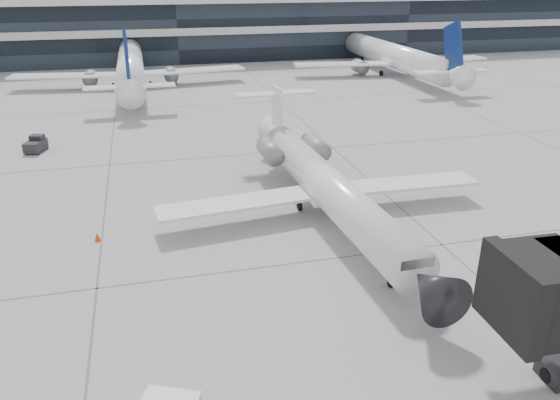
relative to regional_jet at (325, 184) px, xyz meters
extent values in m
plane|color=gray|center=(-4.49, -6.02, -2.21)|extent=(220.00, 220.00, 0.00)
cube|color=black|center=(-4.49, 75.98, 2.79)|extent=(170.00, 22.00, 10.00)
cylinder|color=silver|center=(0.04, -0.81, -0.07)|extent=(3.50, 22.44, 2.51)
cone|color=black|center=(0.59, -13.28, -0.07)|extent=(2.63, 2.72, 2.51)
cone|color=silver|center=(-0.53, 11.84, 0.21)|extent=(2.52, 3.08, 2.39)
cube|color=silver|center=(-6.05, -0.15, -0.72)|extent=(10.45, 3.57, 0.20)
cube|color=silver|center=(6.04, 0.39, -0.72)|extent=(10.30, 2.68, 0.20)
cylinder|color=slate|center=(-2.16, 6.73, 0.30)|extent=(1.54, 3.23, 1.40)
cylinder|color=slate|center=(1.56, 6.90, 0.30)|extent=(1.54, 3.23, 1.40)
cube|color=silver|center=(-0.50, 11.28, 2.17)|extent=(0.37, 2.43, 4.19)
cube|color=silver|center=(-0.52, 11.65, 3.66)|extent=(6.76, 1.79, 0.15)
cylinder|color=black|center=(0.43, -9.65, -1.95)|extent=(0.19, 0.53, 0.52)
cylinder|color=black|center=(-1.44, 0.99, -1.91)|extent=(0.25, 0.61, 0.60)
cylinder|color=black|center=(1.35, 1.11, -1.91)|extent=(0.25, 0.61, 0.60)
cube|color=black|center=(2.59, -17.72, 2.18)|extent=(2.82, 3.43, 2.93)
cone|color=#E63C0C|center=(-14.73, -0.39, -1.92)|extent=(0.37, 0.37, 0.57)
cube|color=#E63C0C|center=(-14.73, -0.39, -2.19)|extent=(0.43, 0.43, 0.03)
cube|color=black|center=(-21.08, 19.43, -1.65)|extent=(1.95, 2.55, 0.92)
cube|color=black|center=(-20.92, 19.92, -1.03)|extent=(1.35, 1.22, 0.51)
cylinder|color=black|center=(-21.36, 20.38, -1.99)|extent=(0.31, 0.48, 0.45)
cylinder|color=black|center=(-20.29, 20.04, -1.99)|extent=(0.31, 0.48, 0.45)
cylinder|color=black|center=(-21.86, 18.82, -1.99)|extent=(0.31, 0.48, 0.45)
cylinder|color=black|center=(-20.79, 18.48, -1.99)|extent=(0.31, 0.48, 0.45)
camera|label=1|loc=(-11.19, -32.00, 13.19)|focal=35.00mm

